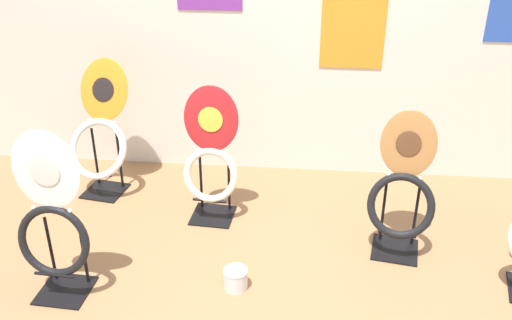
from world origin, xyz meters
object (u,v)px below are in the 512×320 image
at_px(toilet_seat_display_white_plain, 53,226).
at_px(toilet_seat_display_crimson_swirl, 211,157).
at_px(toilet_seat_display_woodgrain, 402,196).
at_px(paint_can, 236,278).
at_px(toilet_seat_display_orange_sun, 100,134).

xyz_separation_m(toilet_seat_display_white_plain, toilet_seat_display_crimson_swirl, (0.70, 0.86, 0.00)).
height_order(toilet_seat_display_white_plain, toilet_seat_display_woodgrain, toilet_seat_display_white_plain).
xyz_separation_m(toilet_seat_display_crimson_swirl, paint_can, (0.25, -0.73, -0.38)).
height_order(toilet_seat_display_crimson_swirl, toilet_seat_display_woodgrain, toilet_seat_display_crimson_swirl).
height_order(toilet_seat_display_orange_sun, paint_can, toilet_seat_display_orange_sun).
relative_size(toilet_seat_display_crimson_swirl, toilet_seat_display_woodgrain, 1.05).
bearing_deg(toilet_seat_display_white_plain, toilet_seat_display_crimson_swirl, 50.69).
relative_size(toilet_seat_display_white_plain, paint_can, 6.97).
bearing_deg(toilet_seat_display_crimson_swirl, toilet_seat_display_orange_sun, 161.78).
height_order(toilet_seat_display_woodgrain, toilet_seat_display_orange_sun, toilet_seat_display_orange_sun).
xyz_separation_m(toilet_seat_display_white_plain, toilet_seat_display_orange_sun, (-0.13, 1.14, 0.01)).
xyz_separation_m(toilet_seat_display_crimson_swirl, toilet_seat_display_orange_sun, (-0.84, 0.28, 0.00)).
bearing_deg(toilet_seat_display_orange_sun, toilet_seat_display_crimson_swirl, -18.22).
distance_m(toilet_seat_display_white_plain, toilet_seat_display_crimson_swirl, 1.11).
height_order(toilet_seat_display_white_plain, paint_can, toilet_seat_display_white_plain).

